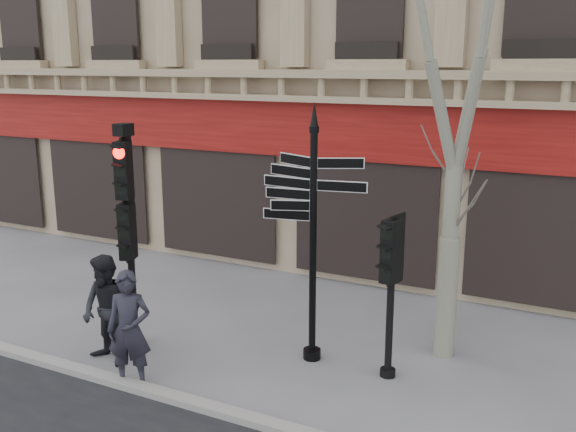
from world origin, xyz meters
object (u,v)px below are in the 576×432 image
(traffic_signal_main, at_px, (128,208))
(pedestrian_a, at_px, (129,330))
(pedestrian_b, at_px, (107,311))
(plane_tree, at_px, (464,11))
(traffic_signal_secondary, at_px, (392,269))
(fingerpost, at_px, (313,191))

(traffic_signal_main, distance_m, pedestrian_a, 2.31)
(traffic_signal_main, relative_size, pedestrian_b, 2.11)
(traffic_signal_main, relative_size, plane_tree, 0.49)
(pedestrian_a, xyz_separation_m, pedestrian_b, (-0.89, 0.46, -0.00))
(traffic_signal_secondary, distance_m, plane_tree, 4.23)
(pedestrian_a, bearing_deg, traffic_signal_secondary, 8.73)
(fingerpost, height_order, traffic_signal_secondary, fingerpost)
(traffic_signal_secondary, xyz_separation_m, pedestrian_a, (-3.57, -2.19, -0.91))
(plane_tree, relative_size, pedestrian_a, 4.33)
(traffic_signal_main, xyz_separation_m, pedestrian_b, (0.14, -0.84, -1.61))
(plane_tree, distance_m, pedestrian_a, 7.31)
(fingerpost, relative_size, traffic_signal_main, 1.10)
(fingerpost, relative_size, pedestrian_b, 2.32)
(plane_tree, bearing_deg, fingerpost, -149.26)
(traffic_signal_main, xyz_separation_m, pedestrian_a, (1.03, -1.31, -1.60))
(pedestrian_b, bearing_deg, traffic_signal_main, 109.85)
(traffic_signal_secondary, distance_m, pedestrian_a, 4.29)
(fingerpost, height_order, pedestrian_b, fingerpost)
(pedestrian_a, bearing_deg, pedestrian_b, 129.64)
(fingerpost, relative_size, plane_tree, 0.54)
(fingerpost, distance_m, pedestrian_b, 4.08)
(fingerpost, height_order, traffic_signal_main, fingerpost)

